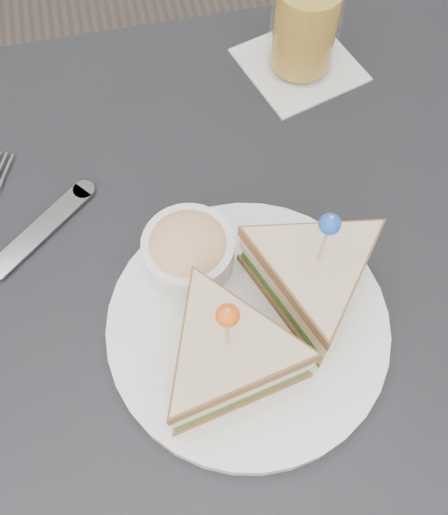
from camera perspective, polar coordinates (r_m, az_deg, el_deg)
ground_plane at (r=1.31m, az=-0.35°, el=-16.70°), size 3.50×3.50×0.00m
table at (r=0.66m, az=-0.67°, el=-5.95°), size 0.80×0.80×0.75m
plate_meal at (r=0.53m, az=3.31°, el=-5.32°), size 0.35×0.35×0.16m
cutlery_knife at (r=0.64m, az=-21.22°, el=-0.83°), size 0.20×0.17×0.01m
drink_set at (r=0.73m, az=8.21°, el=22.63°), size 0.17×0.17×0.17m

